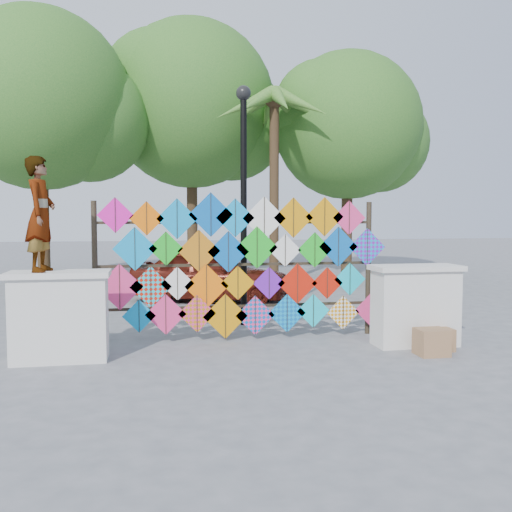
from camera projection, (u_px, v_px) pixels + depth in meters
name	position (u px, v px, depth m)	size (l,w,h in m)	color
ground	(246.00, 350.00, 8.79)	(80.00, 80.00, 0.00)	gray
parapet_left	(60.00, 316.00, 8.05)	(1.40, 0.65, 1.28)	white
parapet_right	(415.00, 305.00, 9.04)	(1.40, 0.65, 1.28)	white
kite_rack	(242.00, 266.00, 9.42)	(4.95, 0.24, 2.44)	#2D2419
tree_west	(44.00, 101.00, 16.46)	(5.85, 5.20, 8.01)	#43321D
tree_mid	(194.00, 106.00, 19.22)	(6.30, 5.60, 8.61)	#43321D
tree_east	(350.00, 127.00, 18.72)	(5.40, 4.80, 7.42)	#43321D
palm_tree	(274.00, 117.00, 16.69)	(3.62, 3.62, 5.83)	#43321D
vendor_woman	(40.00, 214.00, 7.91)	(0.59, 0.38, 1.61)	#99999E
sedan	(211.00, 274.00, 13.76)	(1.54, 3.84, 1.31)	#54170E
lamppost	(244.00, 182.00, 10.61)	(0.28, 0.28, 4.46)	black
cardboard_box_near	(432.00, 342.00, 8.42)	(0.44, 0.39, 0.39)	#926A46
cardboard_box_far	(438.00, 339.00, 8.73)	(0.41, 0.37, 0.34)	#926A46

